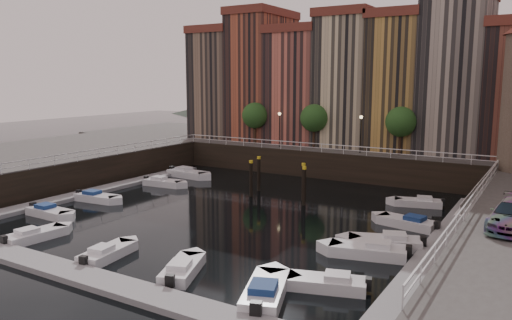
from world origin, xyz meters
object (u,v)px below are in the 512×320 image
Objects in this scene: mooring_pilings at (278,181)px; boat_left_3 at (163,182)px; boat_left_1 at (96,197)px; gangway at (481,190)px; boat_left_0 at (49,212)px.

mooring_pilings is 1.46× the size of boat_left_3.
boat_left_3 is at bearing 79.55° from boat_left_1.
gangway is 30.44m from boat_left_3.
mooring_pilings is 1.47× the size of boat_left_1.
mooring_pilings is 20.05m from boat_left_0.
boat_left_3 is at bearing 90.99° from boat_left_0.
gangway is 33.68m from boat_left_1.
boat_left_1 is at bearing -100.58° from boat_left_3.
boat_left_0 is at bearing -130.28° from mooring_pilings.
mooring_pilings is 13.09m from boat_left_3.
mooring_pilings reaches higher than boat_left_0.
boat_left_1 is at bearing -144.37° from mooring_pilings.
gangway reaches higher than boat_left_3.
mooring_pilings is 1.49× the size of boat_left_0.
mooring_pilings is at bearing 50.69° from boat_left_0.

